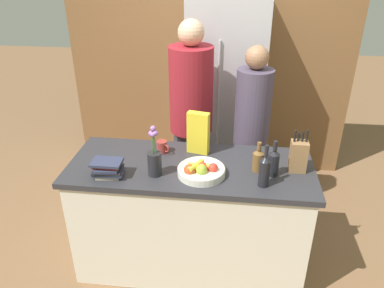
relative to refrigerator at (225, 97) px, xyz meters
name	(u,v)px	position (x,y,z in m)	size (l,w,h in m)	color
ground_plane	(191,260)	(-0.19, -1.24, -0.94)	(14.00, 14.00, 0.00)	brown
kitchen_island	(191,216)	(-0.19, -1.24, -0.49)	(1.70, 0.69, 0.89)	silver
back_wall_wood	(209,51)	(-0.19, 0.36, 0.36)	(2.90, 0.12, 2.60)	brown
refrigerator	(225,97)	(0.00, 0.00, 0.00)	(0.71, 0.63, 1.88)	#B7B7BC
fruit_bowl	(201,170)	(-0.10, -1.37, -0.02)	(0.32, 0.32, 0.10)	silver
knife_block	(298,156)	(0.53, -1.23, 0.06)	(0.11, 0.09, 0.30)	olive
flower_vase	(154,160)	(-0.41, -1.39, 0.06)	(0.09, 0.09, 0.35)	#232328
cereal_box	(198,133)	(-0.16, -1.05, 0.10)	(0.17, 0.09, 0.31)	yellow
coffee_mug	(162,147)	(-0.42, -1.09, -0.01)	(0.10, 0.09, 0.09)	#99332D
book_stack	(108,168)	(-0.71, -1.45, 0.00)	(0.21, 0.16, 0.11)	#B7A88E
bottle_oil	(264,170)	(0.30, -1.44, 0.06)	(0.07, 0.07, 0.29)	black
bottle_vinegar	(258,160)	(0.27, -1.26, 0.03)	(0.08, 0.08, 0.21)	brown
bottle_wine	(273,162)	(0.37, -1.31, 0.04)	(0.07, 0.07, 0.25)	black
person_at_sink	(191,114)	(-0.26, -0.59, 0.05)	(0.36, 0.36, 1.76)	#383842
person_in_blue	(251,128)	(0.24, -0.61, -0.04)	(0.29, 0.29, 1.58)	#383842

